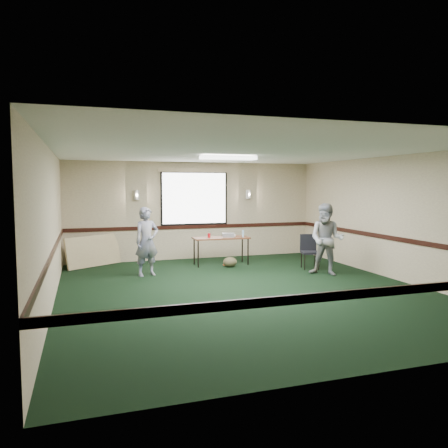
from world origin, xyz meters
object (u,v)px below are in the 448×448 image
object	(u,v)px
folding_table	(221,239)
projector	(228,235)
person_left	(147,242)
conference_chair	(309,249)
person_right	(327,239)

from	to	relation	value
folding_table	projector	world-z (taller)	projector
projector	person_left	xyz separation A→B (m)	(-2.22, -0.79, 0.01)
folding_table	projector	size ratio (longest dim) A/B	4.80
conference_chair	person_right	size ratio (longest dim) A/B	0.51
projector	conference_chair	xyz separation A→B (m)	(1.75, -1.13, -0.28)
projector	person_right	bearing A→B (deg)	-35.00
person_right	person_left	bearing A→B (deg)	-154.42
person_left	person_right	size ratio (longest dim) A/B	0.95
folding_table	conference_chair	xyz separation A→B (m)	(1.94, -1.14, -0.17)
projector	person_right	distance (m)	2.62
projector	person_left	bearing A→B (deg)	-146.05
projector	conference_chair	world-z (taller)	conference_chair
projector	conference_chair	distance (m)	2.10
conference_chair	person_left	xyz separation A→B (m)	(-3.96, 0.34, 0.29)
person_left	person_right	bearing A→B (deg)	-34.35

